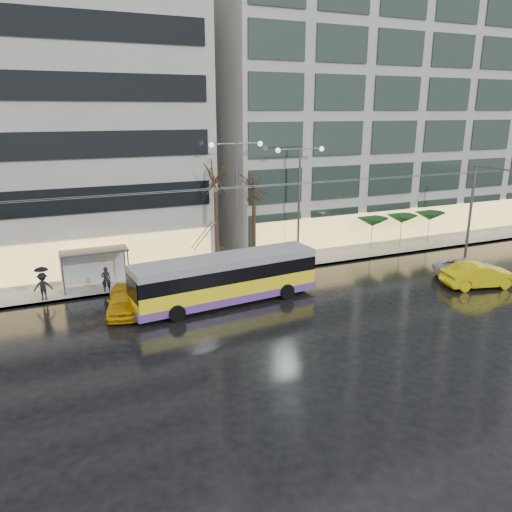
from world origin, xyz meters
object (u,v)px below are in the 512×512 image
bus_shelter (88,260)px  taxi_a (123,300)px  street_lamp_near (237,188)px  trolleybus (226,280)px

bus_shelter → taxi_a: bus_shelter is taller
street_lamp_near → bus_shelter: bearing=-179.4°
street_lamp_near → taxi_a: street_lamp_near is taller
bus_shelter → street_lamp_near: street_lamp_near is taller
street_lamp_near → trolleybus: bearing=-117.4°
street_lamp_near → taxi_a: 11.55m
trolleybus → street_lamp_near: street_lamp_near is taller
bus_shelter → trolleybus: bearing=-38.6°
trolleybus → taxi_a: size_ratio=2.63×
bus_shelter → street_lamp_near: size_ratio=0.47×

